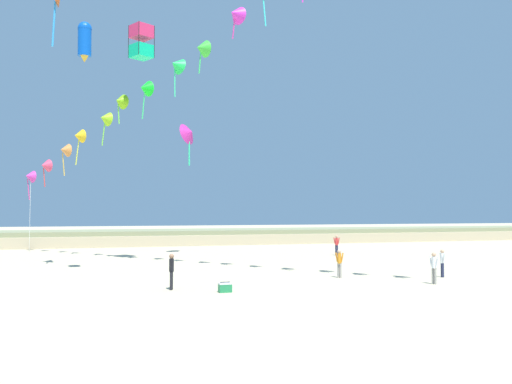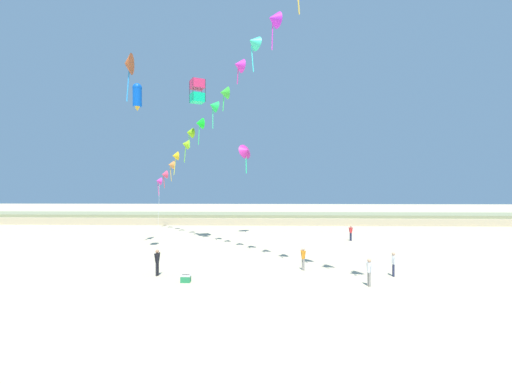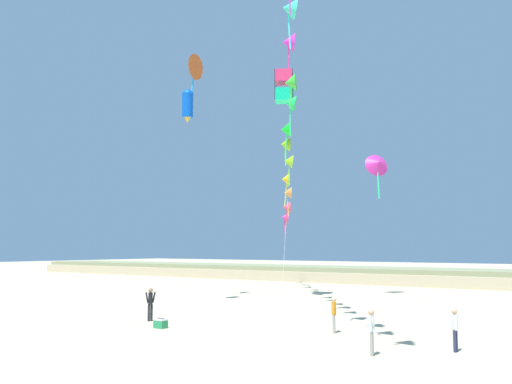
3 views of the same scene
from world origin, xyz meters
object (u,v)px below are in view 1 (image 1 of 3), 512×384
person_near_left (442,261)px  beach_cooler (225,287)px  person_far_left (339,261)px  large_kite_outer_drift (189,133)px  person_far_right (171,269)px  large_kite_high_solo (85,40)px  large_kite_mid_trail (141,42)px  person_near_right (337,244)px  person_mid_center (434,266)px

person_near_left → beach_cooler: size_ratio=2.64×
beach_cooler → person_far_left: bearing=24.5°
person_far_left → large_kite_outer_drift: 20.81m
person_far_right → large_kite_high_solo: 14.79m
beach_cooler → large_kite_outer_drift: bearing=84.3°
person_near_left → beach_cooler: person_near_left is taller
large_kite_mid_trail → large_kite_high_solo: (-3.74, -6.37, -2.20)m
large_kite_mid_trail → person_near_right: bearing=8.1°
person_far_right → beach_cooler: 2.72m
large_kite_outer_drift → person_far_left: bearing=-74.2°
person_far_left → person_near_left: bearing=-14.5°
person_mid_center → large_kite_mid_trail: size_ratio=0.68×
large_kite_high_solo → large_kite_outer_drift: bearing=57.0°
person_near_left → large_kite_high_solo: (-18.90, 6.57, 12.48)m
person_near_left → person_far_left: 5.69m
person_far_right → large_kite_high_solo: size_ratio=0.71×
person_near_left → person_far_right: (-14.90, -0.42, 0.08)m
large_kite_high_solo → beach_cooler: 16.80m
large_kite_high_solo → large_kite_mid_trail: bearing=59.6°
person_near_right → large_kite_mid_trail: 21.85m
person_mid_center → large_kite_high_solo: 22.66m
person_near_right → person_mid_center: (-3.12, -17.55, -0.05)m
person_mid_center → large_kite_mid_trail: large_kite_mid_trail is taller
person_near_left → person_far_right: bearing=-178.4°
person_mid_center → person_near_left: bearing=46.8°
person_near_right → person_far_left: person_near_right is taller
person_mid_center → large_kite_mid_trail: (-12.98, 15.27, 14.65)m
person_mid_center → large_kite_outer_drift: size_ratio=0.42×
person_near_left → person_mid_center: person_mid_center is taller
person_mid_center → large_kite_outer_drift: 25.02m
person_near_right → person_far_right: size_ratio=1.01×
large_kite_outer_drift → beach_cooler: bearing=-95.7°
person_near_right → large_kite_outer_drift: large_kite_outer_drift is taller
person_mid_center → large_kite_high_solo: bearing=152.0°
person_far_left → beach_cooler: person_far_left is taller
person_near_right → large_kite_outer_drift: 15.32m
large_kite_mid_trail → beach_cooler: (2.44, -14.81, -15.34)m
person_near_right → beach_cooler: 21.89m
person_mid_center → beach_cooler: (-10.54, 0.46, -0.70)m
person_mid_center → large_kite_outer_drift: bearing=111.2°
large_kite_outer_drift → person_mid_center: bearing=-68.8°
large_kite_outer_drift → beach_cooler: large_kite_outer_drift is taller
person_near_right → large_kite_high_solo: 24.94m
person_mid_center → person_far_right: 12.86m
person_near_right → beach_cooler: (-13.66, -17.09, -0.75)m
large_kite_high_solo → person_mid_center: bearing=-28.0°
person_near_left → large_kite_mid_trail: large_kite_mid_trail is taller
person_near_right → large_kite_mid_trail: large_kite_mid_trail is taller
person_far_right → large_kite_high_solo: large_kite_high_solo is taller
person_near_right → person_far_left: bearing=-115.1°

